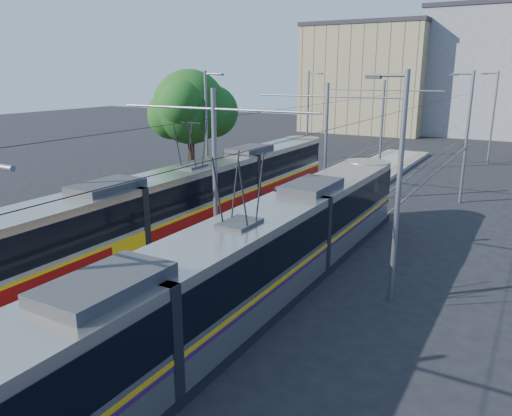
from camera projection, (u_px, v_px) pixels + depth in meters
The scene contains 13 objects.
ground at pixel (65, 348), 14.80m from camera, with size 160.00×160.00×0.00m, color black.
platform at pixel (304, 210), 28.98m from camera, with size 4.00×50.00×0.30m, color gray.
tactile_strip_left at pixel (282, 204), 29.63m from camera, with size 0.70×50.00×0.01m, color gray.
tactile_strip_right at pixel (327, 211), 28.24m from camera, with size 0.70×50.00×0.01m, color gray.
rails at pixel (304, 212), 29.01m from camera, with size 8.71×70.00×0.03m.
tram_left at pixel (193, 198), 25.43m from camera, with size 2.43×28.60×5.50m.
tram_right at pixel (240, 267), 15.98m from camera, with size 2.43×27.98×5.50m.
catenary at pixel (283, 141), 25.44m from camera, with size 9.20×70.00×7.00m.
street_lamps at pixel (332, 134), 31.26m from camera, with size 15.18×38.22×8.00m.
shelter at pixel (284, 205), 25.39m from camera, with size 0.81×1.05×2.05m.
tree at pixel (196, 108), 34.22m from camera, with size 5.59×5.17×8.13m.
building_left at pixel (370, 78), 67.92m from camera, with size 16.32×12.24×14.18m.
building_centre at pixel (503, 72), 63.36m from camera, with size 18.36×14.28×15.88m.
Camera 1 is at (11.48, -8.60, 7.91)m, focal length 35.00 mm.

